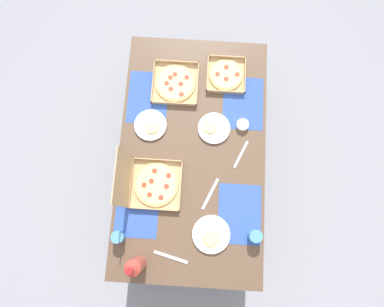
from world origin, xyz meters
The scene contains 19 objects.
ground_plane centered at (0.00, 0.00, 0.00)m, with size 6.00×6.00×0.00m, color gray.
dining_table centered at (0.00, 0.00, 0.62)m, with size 1.58×0.92×0.72m.
placemat_near_left centered at (-0.36, -0.31, 0.72)m, with size 0.36×0.26×0.00m, color #2D4C9E.
placemat_near_right centered at (0.36, -0.31, 0.72)m, with size 0.36×0.26×0.00m, color #2D4C9E.
placemat_far_left centered at (-0.36, 0.31, 0.72)m, with size 0.36×0.26×0.00m, color #2D4C9E.
placemat_far_right centered at (0.36, 0.31, 0.72)m, with size 0.36×0.26×0.00m, color #2D4C9E.
pizza_box_corner_left centered at (-0.21, 0.25, 0.78)m, with size 0.31×0.34×0.34m.
pizza_box_edge_far centered at (0.46, 0.14, 0.74)m, with size 0.30×0.30×0.04m.
pizza_box_center centered at (0.54, -0.19, 0.74)m, with size 0.25×0.25×0.04m.
plate_far_right centered at (0.17, -0.13, 0.73)m, with size 0.21×0.21×0.03m.
plate_near_right centered at (-0.49, -0.14, 0.73)m, with size 0.23×0.23×0.03m.
plate_middle centered at (0.16, 0.27, 0.73)m, with size 0.21×0.21×0.03m.
soda_bottle centered at (-0.68, 0.27, 0.86)m, with size 0.09×0.09×0.32m.
cup_red centered at (-0.53, 0.40, 0.77)m, with size 0.07×0.07×0.09m, color teal.
cup_dark centered at (-0.48, -0.40, 0.77)m, with size 0.08×0.08×0.09m, color teal.
condiment_bowl centered at (0.20, -0.31, 0.74)m, with size 0.08×0.08×0.04m, color white.
fork_by_far_right centered at (0.01, -0.31, 0.73)m, with size 0.19×0.02×0.01m, color #B7B7BC.
knife_by_near_left centered at (-0.25, -0.13, 0.73)m, with size 0.21×0.02×0.01m, color #B7B7BC.
knife_by_far_left centered at (-0.63, 0.09, 0.73)m, with size 0.21×0.02×0.01m, color #B7B7BC.
Camera 1 is at (-0.44, -0.03, 2.76)m, focal length 31.04 mm.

